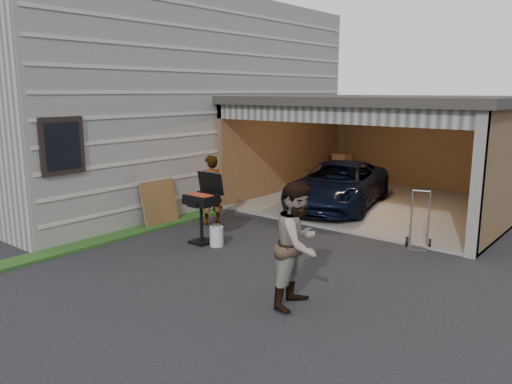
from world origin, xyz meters
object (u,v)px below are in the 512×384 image
(woman, at_px, (211,190))
(plywood_panel, at_px, (159,203))
(hand_truck, at_px, (418,237))
(minivan, at_px, (338,187))
(propane_tank, at_px, (217,236))
(bbq_grill, at_px, (202,202))
(man, at_px, (299,244))

(woman, relative_size, plywood_panel, 1.53)
(plywood_panel, height_order, hand_truck, hand_truck)
(minivan, bearing_deg, plywood_panel, -133.82)
(hand_truck, bearing_deg, propane_tank, -159.86)
(woman, bearing_deg, bbq_grill, 59.03)
(woman, bearing_deg, man, 80.78)
(man, bearing_deg, minivan, 17.13)
(man, distance_m, propane_tank, 3.18)
(woman, relative_size, hand_truck, 1.38)
(minivan, xyz_separation_m, plywood_panel, (-2.32, -4.02, -0.06))
(minivan, bearing_deg, man, -78.76)
(plywood_panel, bearing_deg, bbq_grill, -10.89)
(bbq_grill, bearing_deg, man, -21.47)
(man, height_order, hand_truck, man)
(woman, xyz_separation_m, propane_tank, (1.26, -1.13, -0.60))
(bbq_grill, relative_size, plywood_panel, 1.35)
(woman, xyz_separation_m, bbq_grill, (0.89, -1.14, 0.04))
(bbq_grill, xyz_separation_m, hand_truck, (3.52, 2.42, -0.62))
(minivan, xyz_separation_m, bbq_grill, (-0.58, -4.35, 0.26))
(minivan, distance_m, hand_truck, 3.54)
(plywood_panel, relative_size, hand_truck, 0.90)
(bbq_grill, height_order, propane_tank, bbq_grill)
(minivan, distance_m, propane_tank, 4.36)
(propane_tank, height_order, hand_truck, hand_truck)
(propane_tank, distance_m, hand_truck, 3.97)
(hand_truck, bearing_deg, minivan, 129.37)
(minivan, distance_m, man, 6.20)
(woman, height_order, bbq_grill, woman)
(woman, xyz_separation_m, hand_truck, (4.41, 1.28, -0.58))
(woman, bearing_deg, propane_tank, 69.20)
(woman, distance_m, propane_tank, 1.80)
(minivan, xyz_separation_m, hand_truck, (2.94, -1.93, -0.36))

